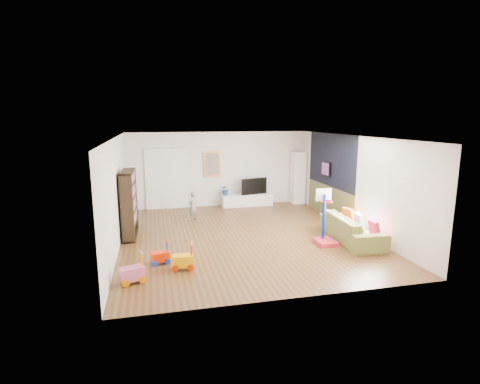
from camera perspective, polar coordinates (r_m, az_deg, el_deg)
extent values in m
cube|color=brown|center=(10.37, 0.51, -6.67)|extent=(6.50, 7.50, 0.00)
cube|color=white|center=(9.88, 0.54, 8.41)|extent=(6.50, 7.50, 0.00)
cube|color=silver|center=(13.66, -3.23, 3.48)|extent=(6.50, 0.00, 2.70)
cube|color=white|center=(6.55, 8.38, -5.14)|extent=(6.50, 0.00, 2.70)
cube|color=white|center=(9.80, -18.27, -0.14)|extent=(0.00, 7.50, 2.70)
cube|color=white|center=(11.25, 16.82, 1.35)|extent=(0.00, 7.50, 2.70)
cube|color=black|center=(12.40, 13.67, 4.72)|extent=(0.01, 3.20, 1.70)
cube|color=brown|center=(12.61, 13.39, -1.39)|extent=(0.01, 3.20, 1.00)
cube|color=white|center=(13.47, -11.17, 1.88)|extent=(1.45, 0.06, 2.10)
cube|color=gold|center=(13.56, -4.25, 4.26)|extent=(0.62, 0.06, 0.92)
cube|color=#7F3F8C|center=(12.58, 12.93, 3.46)|extent=(0.04, 0.56, 0.46)
cube|color=white|center=(13.79, 1.08, -1.22)|extent=(1.86, 0.47, 0.43)
cube|color=white|center=(14.27, 8.82, 2.17)|extent=(0.46, 0.46, 1.95)
cube|color=black|center=(10.48, -16.54, -1.79)|extent=(0.38, 1.26, 1.82)
imported|color=olive|center=(10.31, 16.66, -5.32)|extent=(1.03, 2.33, 0.66)
cube|color=red|center=(9.74, 13.06, -3.79)|extent=(0.49, 0.60, 1.42)
cube|color=#F2AD00|center=(8.16, -8.71, -9.64)|extent=(0.47, 0.32, 0.59)
cube|color=#F42600|center=(8.56, -12.08, -9.05)|extent=(0.43, 0.31, 0.51)
cube|color=#E25B8F|center=(7.74, -16.11, -11.09)|extent=(0.52, 0.40, 0.61)
imported|color=slate|center=(11.88, -7.22, -2.12)|extent=(0.40, 0.40, 0.92)
imported|color=black|center=(13.78, 1.97, 0.95)|extent=(1.03, 0.38, 0.59)
imported|color=#144694|center=(13.56, -2.19, 0.37)|extent=(0.41, 0.37, 0.41)
cube|color=#D5184E|center=(9.83, 19.76, -5.15)|extent=(0.11, 0.37, 0.36)
cube|color=silver|center=(10.36, 17.80, -4.20)|extent=(0.20, 0.42, 0.41)
cube|color=#BE3D11|center=(10.94, 16.15, -3.30)|extent=(0.18, 0.38, 0.37)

